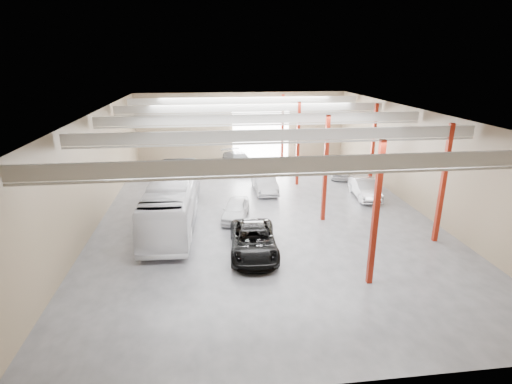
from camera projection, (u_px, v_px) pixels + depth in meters
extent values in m
cube|color=#4F5055|center=(263.00, 211.00, 28.33)|extent=(22.00, 32.00, 0.01)
cube|color=#9D9C98|center=(263.00, 112.00, 26.10)|extent=(22.00, 32.00, 0.12)
cube|color=#775F4A|center=(242.00, 126.00, 42.27)|extent=(22.00, 0.12, 7.00)
cube|color=#775F4A|center=(336.00, 294.00, 12.16)|extent=(22.00, 0.12, 7.00)
cube|color=#775F4A|center=(96.00, 169.00, 25.93)|extent=(0.12, 32.00, 7.00)
cube|color=#775F4A|center=(415.00, 159.00, 28.50)|extent=(0.12, 32.00, 7.00)
cube|color=white|center=(261.00, 135.00, 42.68)|extent=(6.00, 0.20, 5.00)
cube|color=maroon|center=(376.00, 215.00, 18.25)|extent=(0.25, 0.25, 7.00)
cube|color=maroon|center=(325.00, 169.00, 25.78)|extent=(0.25, 0.25, 7.00)
cube|color=maroon|center=(298.00, 144.00, 33.31)|extent=(0.25, 0.25, 7.00)
cube|color=maroon|center=(282.00, 130.00, 39.89)|extent=(0.25, 0.25, 7.00)
cube|color=maroon|center=(443.00, 185.00, 22.68)|extent=(0.25, 0.25, 7.00)
cube|color=maroon|center=(373.00, 148.00, 32.09)|extent=(0.25, 0.25, 7.00)
cube|color=silver|center=(308.00, 164.00, 14.96)|extent=(21.60, 0.15, 0.60)
cube|color=silver|center=(308.00, 174.00, 15.08)|extent=(21.60, 0.10, 0.10)
cube|color=silver|center=(279.00, 135.00, 20.60)|extent=(21.60, 0.15, 0.60)
cube|color=silver|center=(279.00, 143.00, 20.73)|extent=(21.60, 0.10, 0.10)
cube|color=silver|center=(263.00, 119.00, 26.25)|extent=(21.60, 0.15, 0.60)
cube|color=silver|center=(263.00, 125.00, 26.37)|extent=(21.60, 0.10, 0.10)
cube|color=silver|center=(253.00, 108.00, 31.89)|extent=(21.60, 0.15, 0.60)
cube|color=silver|center=(253.00, 113.00, 32.02)|extent=(21.60, 0.10, 0.10)
cube|color=silver|center=(245.00, 101.00, 37.54)|extent=(21.60, 0.15, 0.60)
cube|color=silver|center=(245.00, 105.00, 37.66)|extent=(21.60, 0.10, 0.10)
imported|color=white|center=(173.00, 200.00, 25.85)|extent=(3.21, 11.78, 3.25)
imported|color=black|center=(253.00, 241.00, 21.98)|extent=(2.84, 5.62, 1.52)
imported|color=white|center=(236.00, 209.00, 26.84)|extent=(2.41, 4.19, 1.34)
imported|color=#BABABF|center=(264.00, 182.00, 32.40)|extent=(1.76, 4.77, 1.56)
imported|color=gray|center=(239.00, 161.00, 39.26)|extent=(3.59, 5.69, 1.54)
imported|color=#A1A2A6|center=(365.00, 188.00, 30.95)|extent=(1.91, 4.56, 1.47)
imported|color=silver|center=(340.00, 169.00, 36.49)|extent=(2.88, 4.46, 1.41)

